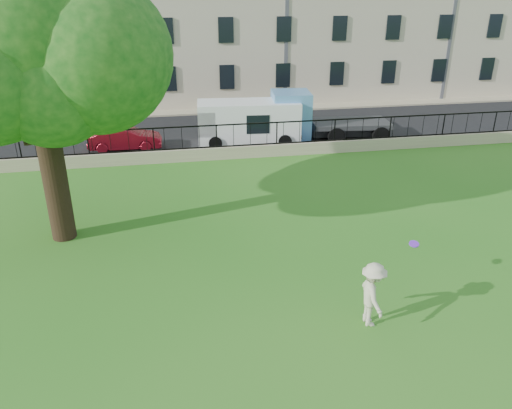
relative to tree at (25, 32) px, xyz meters
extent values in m
plane|color=#28741B|center=(6.20, -4.73, -6.63)|extent=(120.00, 120.00, 0.00)
cube|color=tan|center=(6.20, 7.27, -6.33)|extent=(50.00, 0.40, 0.60)
cube|color=black|center=(6.20, 7.27, -6.00)|extent=(50.00, 0.05, 0.06)
cube|color=black|center=(6.20, 7.27, -4.93)|extent=(50.00, 0.05, 0.06)
cube|color=black|center=(6.20, 11.97, -6.62)|extent=(60.00, 9.00, 0.01)
cube|color=tan|center=(6.20, 17.17, -6.57)|extent=(60.00, 1.40, 0.12)
cube|color=beige|center=(6.20, 22.87, -0.13)|extent=(56.00, 10.00, 13.00)
cylinder|color=black|center=(0.13, -0.06, -4.48)|extent=(0.79, 0.79, 4.30)
sphere|color=#165316|center=(0.13, -0.06, 0.10)|extent=(5.99, 5.99, 5.99)
sphere|color=#165316|center=(1.93, -0.86, -0.60)|extent=(4.49, 4.49, 4.49)
imported|color=beige|center=(8.50, -6.46, -5.77)|extent=(0.69, 1.14, 1.72)
cylinder|color=#7728E3|center=(10.20, -5.15, -5.21)|extent=(0.35, 0.35, 0.12)
imported|color=maroon|center=(1.70, 9.67, -6.02)|extent=(3.73, 1.39, 1.22)
cube|color=white|center=(8.20, 9.67, -5.50)|extent=(5.53, 2.55, 2.26)
cube|color=#5B97D5|center=(12.70, 9.67, -5.31)|extent=(6.49, 2.87, 2.64)
camera|label=1|loc=(3.75, -16.14, 1.25)|focal=35.00mm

